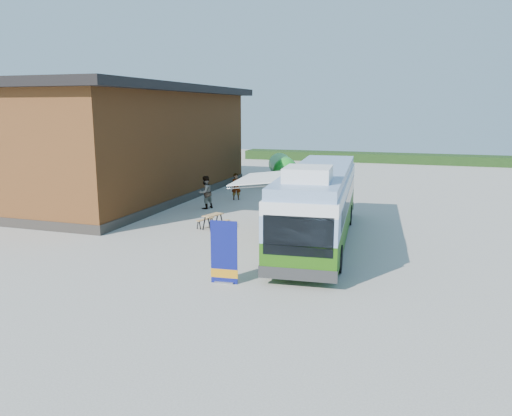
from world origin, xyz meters
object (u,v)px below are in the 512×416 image
(bus, at_px, (318,202))
(picnic_table, at_px, (213,218))
(banner, at_px, (224,258))
(person_b, at_px, (205,192))
(person_a, at_px, (236,187))
(slurry_tanker, at_px, (282,167))

(bus, xyz_separation_m, picnic_table, (-5.52, 0.81, -1.31))
(bus, distance_m, banner, 6.80)
(bus, relative_size, person_b, 6.44)
(person_a, bearing_deg, banner, -100.71)
(slurry_tanker, bearing_deg, bus, -91.22)
(bus, distance_m, slurry_tanker, 17.82)
(bus, xyz_separation_m, banner, (-2.02, -6.43, -0.95))
(person_b, relative_size, slurry_tanker, 0.34)
(banner, bearing_deg, slurry_tanker, 95.36)
(picnic_table, height_order, slurry_tanker, slurry_tanker)
(banner, height_order, picnic_table, banner)
(bus, bearing_deg, slurry_tanker, 105.50)
(bus, xyz_separation_m, person_a, (-7.26, 8.86, -0.98))
(slurry_tanker, bearing_deg, banner, -101.37)
(person_b, bearing_deg, banner, 51.94)
(person_a, bearing_deg, picnic_table, -107.44)
(bus, height_order, person_b, bus)
(person_a, distance_m, slurry_tanker, 7.91)
(banner, height_order, person_b, banner)
(bus, height_order, picnic_table, bus)
(banner, bearing_deg, picnic_table, 110.84)
(person_b, bearing_deg, person_a, -166.95)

